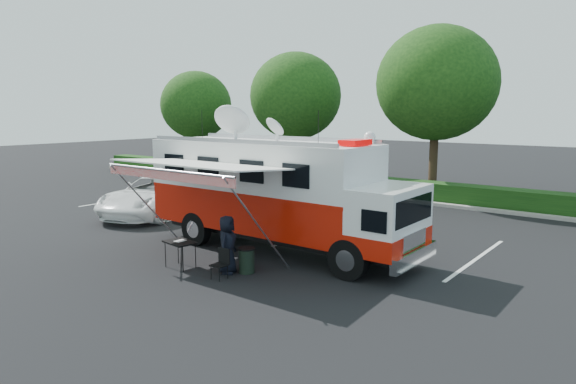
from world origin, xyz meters
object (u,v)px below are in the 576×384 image
(command_truck, at_px, (277,192))
(trash_bin, at_px, (247,260))
(white_suv, at_px, (158,214))
(folding_table, at_px, (180,243))

(command_truck, relative_size, trash_bin, 13.16)
(trash_bin, bearing_deg, white_suv, 156.44)
(white_suv, height_order, folding_table, white_suv)
(command_truck, distance_m, trash_bin, 2.97)
(folding_table, xyz_separation_m, trash_bin, (1.87, 0.82, -0.38))
(white_suv, height_order, trash_bin, white_suv)
(folding_table, height_order, trash_bin, folding_table)
(folding_table, distance_m, trash_bin, 2.08)
(command_truck, height_order, trash_bin, command_truck)
(white_suv, relative_size, trash_bin, 8.54)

